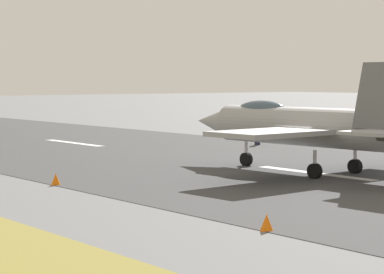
# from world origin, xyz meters

# --- Properties ---
(ground_plane) EXTENTS (400.00, 400.00, 0.00)m
(ground_plane) POSITION_xyz_m (0.00, 0.00, 0.00)
(ground_plane) COLOR slate
(runway_strip) EXTENTS (240.00, 26.00, 0.02)m
(runway_strip) POSITION_xyz_m (-0.02, 0.00, 0.01)
(runway_strip) COLOR #3D3D3F
(runway_strip) RESTS_ON ground
(fighter_jet) EXTENTS (16.11, 13.68, 5.68)m
(fighter_jet) POSITION_xyz_m (-0.05, 0.15, 2.48)
(fighter_jet) COLOR #9C9B9C
(fighter_jet) RESTS_ON ground
(crew_person) EXTENTS (0.60, 0.48, 1.57)m
(crew_person) POSITION_xyz_m (14.68, -9.85, 0.78)
(crew_person) COLOR #1E2338
(crew_person) RESTS_ON ground
(marker_cone_near) EXTENTS (0.44, 0.44, 0.55)m
(marker_cone_near) POSITION_xyz_m (-10.49, 12.82, 0.28)
(marker_cone_near) COLOR orange
(marker_cone_near) RESTS_ON ground
(marker_cone_mid) EXTENTS (0.44, 0.44, 0.55)m
(marker_cone_mid) POSITION_xyz_m (3.67, 12.82, 0.28)
(marker_cone_mid) COLOR orange
(marker_cone_mid) RESTS_ON ground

